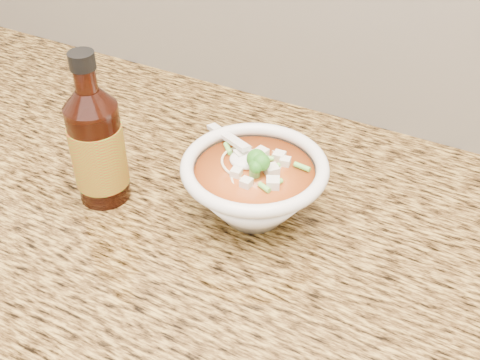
% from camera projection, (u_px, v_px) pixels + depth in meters
% --- Properties ---
extents(counter_slab, '(4.00, 0.68, 0.04)m').
position_uv_depth(counter_slab, '(346.00, 281.00, 0.71)').
color(counter_slab, '#A4833C').
rests_on(counter_slab, cabinet).
extents(soup_bowl, '(0.19, 0.18, 0.10)m').
position_uv_depth(soup_bowl, '(254.00, 187.00, 0.75)').
color(soup_bowl, white).
rests_on(soup_bowl, counter_slab).
extents(hot_sauce_bottle, '(0.09, 0.09, 0.21)m').
position_uv_depth(hot_sauce_bottle, '(97.00, 147.00, 0.75)').
color(hot_sauce_bottle, black).
rests_on(hot_sauce_bottle, counter_slab).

